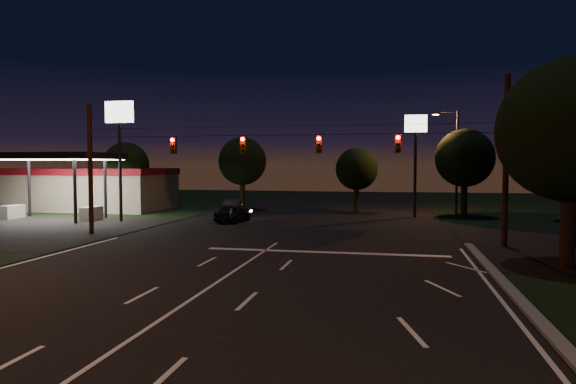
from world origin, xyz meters
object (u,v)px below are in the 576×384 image
(utility_pole_right, at_px, (504,247))
(car_oncoming_b, at_px, (233,207))
(tree_right_near, at_px, (570,132))
(car_oncoming_a, at_px, (233,213))

(utility_pole_right, height_order, car_oncoming_b, utility_pole_right)
(tree_right_near, xyz_separation_m, car_oncoming_b, (-21.07, 19.38, -5.02))
(tree_right_near, height_order, car_oncoming_a, tree_right_near)
(car_oncoming_a, bearing_deg, car_oncoming_b, -63.61)
(tree_right_near, bearing_deg, car_oncoming_b, 137.40)
(tree_right_near, bearing_deg, car_oncoming_a, 145.24)
(tree_right_near, relative_size, car_oncoming_b, 2.19)
(tree_right_near, distance_m, car_oncoming_b, 29.06)
(utility_pole_right, relative_size, car_oncoming_a, 2.32)
(utility_pole_right, bearing_deg, car_oncoming_b, 143.35)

